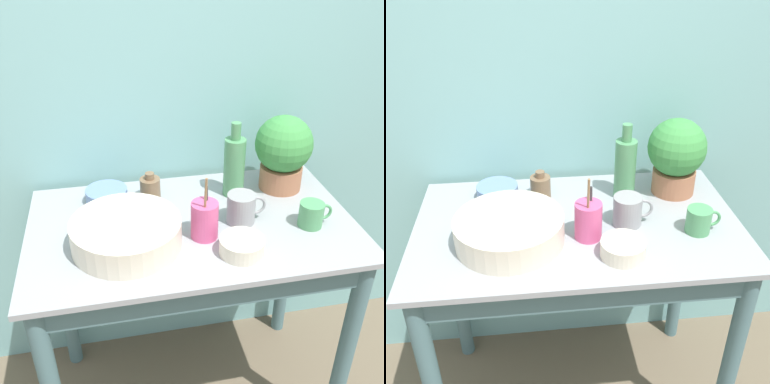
{
  "view_description": "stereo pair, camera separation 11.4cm",
  "coord_description": "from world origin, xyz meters",
  "views": [
    {
      "loc": [
        -0.25,
        -0.92,
        1.76
      ],
      "look_at": [
        0.0,
        0.33,
        1.02
      ],
      "focal_mm": 42.0,
      "sensor_mm": 36.0,
      "label": 1
    },
    {
      "loc": [
        -0.14,
        -0.93,
        1.76
      ],
      "look_at": [
        0.0,
        0.33,
        1.02
      ],
      "focal_mm": 42.0,
      "sensor_mm": 36.0,
      "label": 2
    }
  ],
  "objects": [
    {
      "name": "wall_back",
      "position": [
        0.0,
        0.72,
        1.2
      ],
      "size": [
        6.0,
        0.05,
        2.4
      ],
      "color": "#7AB2B2",
      "rests_on": "ground_plane"
    },
    {
      "name": "counter_table",
      "position": [
        0.0,
        0.31,
        0.69
      ],
      "size": [
        1.11,
        0.66,
        0.9
      ],
      "color": "slate",
      "rests_on": "ground_plane"
    },
    {
      "name": "potted_plant",
      "position": [
        0.38,
        0.5,
        1.05
      ],
      "size": [
        0.21,
        0.21,
        0.29
      ],
      "color": "#A36647",
      "rests_on": "counter_table"
    },
    {
      "name": "bowl_wash_large",
      "position": [
        -0.23,
        0.25,
        0.94
      ],
      "size": [
        0.35,
        0.35,
        0.09
      ],
      "color": "beige",
      "rests_on": "counter_table"
    },
    {
      "name": "bottle_tall",
      "position": [
        0.19,
        0.49,
        1.01
      ],
      "size": [
        0.08,
        0.08,
        0.29
      ],
      "color": "#4C8C59",
      "rests_on": "counter_table"
    },
    {
      "name": "bottle_short",
      "position": [
        -0.12,
        0.52,
        0.94
      ],
      "size": [
        0.07,
        0.07,
        0.11
      ],
      "color": "brown",
      "rests_on": "counter_table"
    },
    {
      "name": "mug_green",
      "position": [
        0.39,
        0.24,
        0.94
      ],
      "size": [
        0.12,
        0.08,
        0.09
      ],
      "color": "#4C935B",
      "rests_on": "counter_table"
    },
    {
      "name": "mug_grey",
      "position": [
        0.17,
        0.31,
        0.95
      ],
      "size": [
        0.14,
        0.1,
        0.1
      ],
      "color": "gray",
      "rests_on": "counter_table"
    },
    {
      "name": "bowl_small_cream",
      "position": [
        0.12,
        0.14,
        0.92
      ],
      "size": [
        0.14,
        0.14,
        0.05
      ],
      "color": "beige",
      "rests_on": "counter_table"
    },
    {
      "name": "bowl_small_blue",
      "position": [
        -0.28,
        0.53,
        0.92
      ],
      "size": [
        0.15,
        0.15,
        0.05
      ],
      "color": "#6684B2",
      "rests_on": "counter_table"
    },
    {
      "name": "utensil_cup",
      "position": [
        0.02,
        0.24,
        0.96
      ],
      "size": [
        0.09,
        0.09,
        0.23
      ],
      "color": "#CC4C7F",
      "rests_on": "counter_table"
    }
  ]
}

